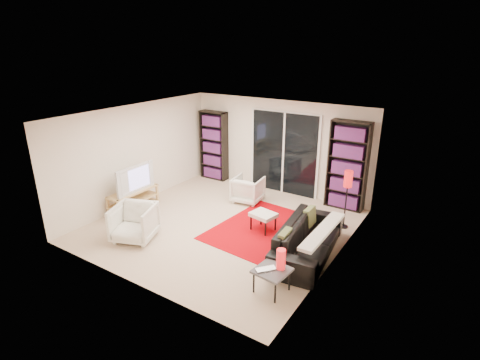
# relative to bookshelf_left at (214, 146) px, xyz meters

# --- Properties ---
(floor) EXTENTS (5.00, 5.00, 0.00)m
(floor) POSITION_rel_bookshelf_left_xyz_m (1.95, -2.33, -0.98)
(floor) COLOR beige
(floor) RESTS_ON ground
(wall_back) EXTENTS (5.00, 0.02, 2.40)m
(wall_back) POSITION_rel_bookshelf_left_xyz_m (1.95, 0.17, 0.22)
(wall_back) COLOR white
(wall_back) RESTS_ON ground
(wall_front) EXTENTS (5.00, 0.02, 2.40)m
(wall_front) POSITION_rel_bookshelf_left_xyz_m (1.95, -4.83, 0.22)
(wall_front) COLOR white
(wall_front) RESTS_ON ground
(wall_left) EXTENTS (0.02, 5.00, 2.40)m
(wall_left) POSITION_rel_bookshelf_left_xyz_m (-0.55, -2.33, 0.22)
(wall_left) COLOR white
(wall_left) RESTS_ON ground
(wall_right) EXTENTS (0.02, 5.00, 2.40)m
(wall_right) POSITION_rel_bookshelf_left_xyz_m (4.45, -2.33, 0.22)
(wall_right) COLOR white
(wall_right) RESTS_ON ground
(ceiling) EXTENTS (5.00, 5.00, 0.02)m
(ceiling) POSITION_rel_bookshelf_left_xyz_m (1.95, -2.33, 1.42)
(ceiling) COLOR white
(ceiling) RESTS_ON wall_back
(sliding_door) EXTENTS (1.92, 0.08, 2.16)m
(sliding_door) POSITION_rel_bookshelf_left_xyz_m (2.15, 0.13, 0.07)
(sliding_door) COLOR white
(sliding_door) RESTS_ON ground
(bookshelf_left) EXTENTS (0.80, 0.30, 1.95)m
(bookshelf_left) POSITION_rel_bookshelf_left_xyz_m (0.00, 0.00, 0.00)
(bookshelf_left) COLOR black
(bookshelf_left) RESTS_ON ground
(bookshelf_right) EXTENTS (0.90, 0.30, 2.10)m
(bookshelf_right) POSITION_rel_bookshelf_left_xyz_m (3.85, -0.00, 0.07)
(bookshelf_right) COLOR black
(bookshelf_right) RESTS_ON ground
(tv_stand) EXTENTS (0.40, 1.26, 0.50)m
(tv_stand) POSITION_rel_bookshelf_left_xyz_m (-0.25, -2.84, -0.71)
(tv_stand) COLOR tan
(tv_stand) RESTS_ON floor
(tv) EXTENTS (0.16, 1.09, 0.62)m
(tv) POSITION_rel_bookshelf_left_xyz_m (-0.23, -2.84, -0.16)
(tv) COLOR black
(tv) RESTS_ON tv_stand
(rug) EXTENTS (1.96, 2.54, 0.01)m
(rug) POSITION_rel_bookshelf_left_xyz_m (2.78, -2.02, -0.97)
(rug) COLOR #AF0008
(rug) RESTS_ON floor
(sofa) EXTENTS (1.11, 2.26, 0.63)m
(sofa) POSITION_rel_bookshelf_left_xyz_m (3.96, -2.43, -0.66)
(sofa) COLOR black
(sofa) RESTS_ON floor
(armchair_back) EXTENTS (0.76, 0.77, 0.63)m
(armchair_back) POSITION_rel_bookshelf_left_xyz_m (1.72, -0.93, -0.66)
(armchair_back) COLOR silver
(armchair_back) RESTS_ON floor
(armchair_front) EXTENTS (1.02, 1.03, 0.73)m
(armchair_front) POSITION_rel_bookshelf_left_xyz_m (0.83, -3.79, -0.61)
(armchair_front) COLOR silver
(armchair_front) RESTS_ON floor
(ottoman) EXTENTS (0.56, 0.49, 0.40)m
(ottoman) POSITION_rel_bookshelf_left_xyz_m (2.80, -2.07, -0.63)
(ottoman) COLOR silver
(ottoman) RESTS_ON floor
(side_table) EXTENTS (0.56, 0.56, 0.40)m
(side_table) POSITION_rel_bookshelf_left_xyz_m (3.93, -3.79, -0.62)
(side_table) COLOR #4B4B4F
(side_table) RESTS_ON floor
(laptop) EXTENTS (0.36, 0.37, 0.03)m
(laptop) POSITION_rel_bookshelf_left_xyz_m (3.89, -3.88, -0.56)
(laptop) COLOR silver
(laptop) RESTS_ON side_table
(table_lamp) EXTENTS (0.15, 0.15, 0.33)m
(table_lamp) POSITION_rel_bookshelf_left_xyz_m (4.03, -3.68, -0.41)
(table_lamp) COLOR red
(table_lamp) RESTS_ON side_table
(floor_lamp) EXTENTS (0.19, 0.19, 1.28)m
(floor_lamp) POSITION_rel_bookshelf_left_xyz_m (4.18, -1.00, -0.01)
(floor_lamp) COLOR black
(floor_lamp) RESTS_ON floor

